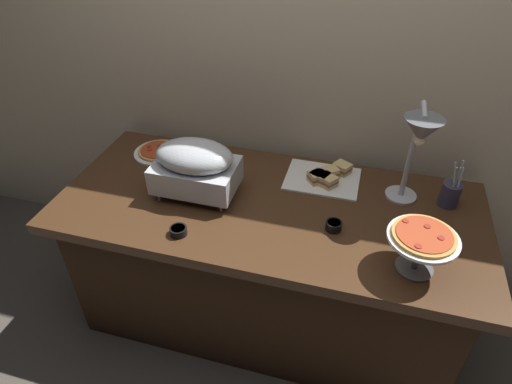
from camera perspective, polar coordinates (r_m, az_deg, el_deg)
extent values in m
plane|color=#4C443D|center=(2.49, 1.35, -15.28)|extent=(8.00, 8.00, 0.00)
cube|color=#C6B593|center=(2.16, 5.29, 15.92)|extent=(4.40, 0.04, 2.40)
cube|color=#422816|center=(1.96, 1.65, -2.03)|extent=(1.90, 0.84, 0.05)
cube|color=black|center=(2.22, 1.48, -9.66)|extent=(1.75, 0.74, 0.71)
cylinder|color=#B7BABF|center=(2.00, -12.63, -0.57)|extent=(0.01, 0.01, 0.04)
cylinder|color=#B7BABF|center=(1.90, -4.64, -2.04)|extent=(0.01, 0.01, 0.04)
cylinder|color=#B7BABF|center=(2.14, -10.36, 2.53)|extent=(0.01, 0.01, 0.04)
cylinder|color=#B7BABF|center=(2.04, -2.81, 1.30)|extent=(0.01, 0.01, 0.04)
cube|color=#B7BABF|center=(1.97, -7.86, 2.24)|extent=(0.37, 0.25, 0.12)
ellipsoid|color=#B7BABF|center=(1.91, -8.10, 4.72)|extent=(0.35, 0.23, 0.13)
cylinder|color=#B7BABF|center=(2.09, 18.43, -0.40)|extent=(0.14, 0.14, 0.01)
cylinder|color=#B7BABF|center=(1.96, 19.73, 5.02)|extent=(0.02, 0.02, 0.45)
cylinder|color=#B7BABF|center=(1.80, 21.24, 9.99)|extent=(0.02, 0.14, 0.02)
cone|color=#595B60|center=(1.76, 20.94, 7.56)|extent=(0.15, 0.15, 0.10)
sphere|color=#F9EAB2|center=(1.78, 20.66, 6.44)|extent=(0.04, 0.04, 0.04)
cylinder|color=white|center=(2.34, -12.66, 5.05)|extent=(0.25, 0.25, 0.01)
cylinder|color=gold|center=(2.33, -12.70, 5.30)|extent=(0.20, 0.20, 0.01)
cylinder|color=#AD3D1E|center=(2.33, -12.73, 5.47)|extent=(0.18, 0.18, 0.00)
cylinder|color=maroon|center=(2.32, -11.67, 5.50)|extent=(0.02, 0.02, 0.00)
cylinder|color=maroon|center=(2.31, -12.24, 5.37)|extent=(0.02, 0.02, 0.00)
cylinder|color=maroon|center=(2.36, -13.86, 5.79)|extent=(0.02, 0.02, 0.00)
cylinder|color=maroon|center=(2.33, -13.77, 5.39)|extent=(0.02, 0.02, 0.00)
cylinder|color=maroon|center=(2.35, -12.57, 5.79)|extent=(0.02, 0.02, 0.00)
cylinder|color=maroon|center=(2.36, -12.55, 5.99)|extent=(0.02, 0.02, 0.00)
cylinder|color=#595B60|center=(1.71, 20.50, -7.66)|extent=(0.02, 0.02, 0.15)
cylinder|color=#595B60|center=(1.76, 20.01, -9.30)|extent=(0.14, 0.14, 0.01)
cylinder|color=white|center=(1.66, 21.09, -5.68)|extent=(0.25, 0.25, 0.01)
cylinder|color=#C68E42|center=(1.65, 21.18, -5.37)|extent=(0.22, 0.22, 0.01)
cylinder|color=#AD3D1E|center=(1.64, 21.24, -5.16)|extent=(0.20, 0.20, 0.00)
cylinder|color=maroon|center=(1.58, 20.53, -6.68)|extent=(0.02, 0.02, 0.00)
cylinder|color=maroon|center=(1.64, 23.12, -5.57)|extent=(0.02, 0.02, 0.00)
cylinder|color=maroon|center=(1.67, 19.05, -3.60)|extent=(0.02, 0.02, 0.00)
cylinder|color=maroon|center=(1.68, 21.56, -4.21)|extent=(0.02, 0.02, 0.00)
cube|color=white|center=(2.11, 8.69, 1.70)|extent=(0.35, 0.27, 0.01)
cube|color=tan|center=(2.06, 9.35, 1.11)|extent=(0.10, 0.10, 0.02)
cube|color=brown|center=(2.05, 9.39, 1.47)|extent=(0.10, 0.10, 0.01)
cube|color=tan|center=(2.04, 9.44, 1.84)|extent=(0.10, 0.10, 0.02)
cube|color=tan|center=(2.16, 11.19, 2.73)|extent=(0.10, 0.09, 0.02)
cube|color=brown|center=(2.15, 11.24, 3.09)|extent=(0.10, 0.09, 0.01)
cube|color=tan|center=(2.14, 11.29, 3.44)|extent=(0.10, 0.09, 0.02)
cube|color=tan|center=(2.12, 9.68, 2.11)|extent=(0.09, 0.09, 0.02)
cube|color=brown|center=(2.11, 9.72, 2.47)|extent=(0.09, 0.09, 0.01)
cube|color=tan|center=(2.10, 9.77, 2.83)|extent=(0.09, 0.09, 0.02)
cube|color=tan|center=(2.08, 8.32, 1.56)|extent=(0.10, 0.10, 0.02)
cube|color=brown|center=(2.07, 8.36, 1.92)|extent=(0.10, 0.10, 0.01)
cube|color=tan|center=(2.06, 8.40, 2.28)|extent=(0.10, 0.10, 0.02)
cube|color=tan|center=(2.08, 8.00, 1.60)|extent=(0.10, 0.10, 0.02)
cube|color=brown|center=(2.07, 8.03, 1.96)|extent=(0.10, 0.10, 0.01)
cube|color=tan|center=(2.06, 8.07, 2.32)|extent=(0.10, 0.10, 0.02)
cylinder|color=black|center=(1.83, 10.16, -4.36)|extent=(0.07, 0.07, 0.04)
cylinder|color=#562D14|center=(1.82, 10.21, -3.99)|extent=(0.06, 0.06, 0.01)
cylinder|color=black|center=(1.81, -10.14, -5.04)|extent=(0.07, 0.07, 0.03)
cylinder|color=gold|center=(1.80, -10.19, -4.72)|extent=(0.06, 0.06, 0.01)
cylinder|color=#383347|center=(2.09, 24.10, -0.29)|extent=(0.08, 0.08, 0.11)
cylinder|color=#B7BABF|center=(2.03, 24.54, 1.14)|extent=(0.04, 0.02, 0.19)
cylinder|color=#B7BABF|center=(2.06, 25.11, 1.40)|extent=(0.02, 0.02, 0.19)
cylinder|color=#B7BABF|center=(2.06, 24.72, 1.06)|extent=(0.01, 0.02, 0.17)
cylinder|color=#B7BABF|center=(2.04, 25.03, 0.82)|extent=(0.01, 0.02, 0.18)
cylinder|color=#B7BABF|center=(2.07, 24.40, 1.28)|extent=(0.02, 0.04, 0.16)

